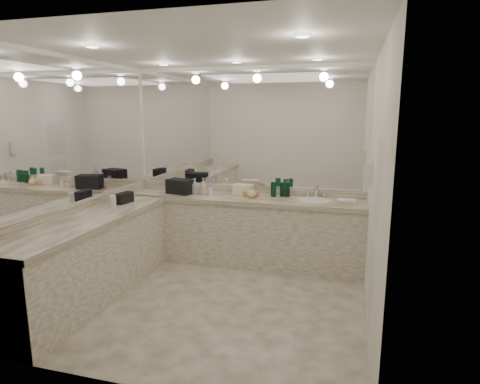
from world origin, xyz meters
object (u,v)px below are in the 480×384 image
(soap_bottle_c, at_px, (252,192))
(soap_bottle_b, at_px, (195,186))
(black_toiletry_bag, at_px, (180,186))
(soap_bottle_a, at_px, (204,186))
(wall_phone, at_px, (368,173))
(cream_cosmetic_case, at_px, (243,190))
(sink, at_px, (314,201))
(hand_towel, at_px, (346,201))

(soap_bottle_c, bearing_deg, soap_bottle_b, 176.64)
(soap_bottle_b, bearing_deg, black_toiletry_bag, -166.36)
(soap_bottle_a, bearing_deg, black_toiletry_bag, -175.25)
(wall_phone, relative_size, soap_bottle_b, 1.13)
(wall_phone, height_order, soap_bottle_b, wall_phone)
(black_toiletry_bag, bearing_deg, soap_bottle_c, -0.00)
(cream_cosmetic_case, relative_size, soap_bottle_a, 1.08)
(black_toiletry_bag, height_order, soap_bottle_c, black_toiletry_bag)
(sink, xyz_separation_m, wall_phone, (0.61, -0.50, 0.46))
(cream_cosmetic_case, xyz_separation_m, soap_bottle_a, (-0.53, -0.10, 0.04))
(black_toiletry_bag, relative_size, cream_cosmetic_case, 1.39)
(wall_phone, xyz_separation_m, black_toiletry_bag, (-2.42, 0.46, -0.35))
(sink, bearing_deg, soap_bottle_a, -179.53)
(sink, relative_size, black_toiletry_bag, 1.28)
(sink, height_order, hand_towel, hand_towel)
(black_toiletry_bag, distance_m, cream_cosmetic_case, 0.87)
(black_toiletry_bag, distance_m, soap_bottle_b, 0.20)
(sink, relative_size, cream_cosmetic_case, 1.78)
(cream_cosmetic_case, height_order, soap_bottle_b, soap_bottle_b)
(black_toiletry_bag, height_order, soap_bottle_b, soap_bottle_b)
(sink, distance_m, soap_bottle_c, 0.81)
(hand_towel, xyz_separation_m, soap_bottle_a, (-1.88, -0.01, 0.10))
(black_toiletry_bag, xyz_separation_m, soap_bottle_a, (0.33, 0.03, 0.02))
(cream_cosmetic_case, relative_size, soap_bottle_b, 1.16)
(wall_phone, height_order, black_toiletry_bag, wall_phone)
(cream_cosmetic_case, bearing_deg, soap_bottle_a, -158.85)
(black_toiletry_bag, xyz_separation_m, soap_bottle_b, (0.20, 0.05, 0.01))
(black_toiletry_bag, relative_size, soap_bottle_c, 2.29)
(sink, bearing_deg, cream_cosmetic_case, 174.83)
(soap_bottle_b, xyz_separation_m, soap_bottle_c, (0.81, -0.05, -0.03))
(sink, relative_size, wall_phone, 1.83)
(soap_bottle_c, bearing_deg, black_toiletry_bag, 180.00)
(wall_phone, relative_size, soap_bottle_a, 1.06)
(black_toiletry_bag, height_order, soap_bottle_a, soap_bottle_a)
(sink, bearing_deg, wall_phone, -39.57)
(hand_towel, bearing_deg, soap_bottle_b, 179.67)
(cream_cosmetic_case, bearing_deg, hand_towel, 6.75)
(sink, xyz_separation_m, hand_towel, (0.39, -0.00, 0.02))
(wall_phone, bearing_deg, soap_bottle_c, 161.95)
(sink, height_order, cream_cosmetic_case, cream_cosmetic_case)
(wall_phone, height_order, hand_towel, wall_phone)
(wall_phone, relative_size, soap_bottle_c, 1.60)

